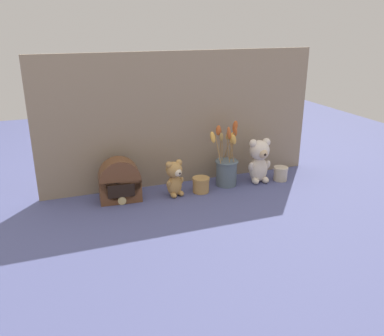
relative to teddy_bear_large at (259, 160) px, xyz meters
The scene contains 8 objects.
ground_plane 0.40m from the teddy_bear_large, behind, with size 4.00×4.00×0.00m, color #4C5184.
backdrop_wall 0.46m from the teddy_bear_large, 158.84° to the left, with size 1.45×0.02×0.67m.
teddy_bear_large is the anchor object (origin of this frame).
teddy_bear_medium 0.47m from the teddy_bear_large, behind, with size 0.10×0.09×0.18m.
flower_vase 0.18m from the teddy_bear_large, behind, with size 0.17×0.13×0.34m.
vintage_radio 0.73m from the teddy_bear_large, behind, with size 0.20×0.11×0.21m.
decorative_tin_tall 0.35m from the teddy_bear_large, behind, with size 0.09×0.09×0.08m.
decorative_tin_short 0.15m from the teddy_bear_large, ahead, with size 0.08×0.08×0.07m.
Camera 1 is at (-0.65, -1.74, 0.81)m, focal length 38.00 mm.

